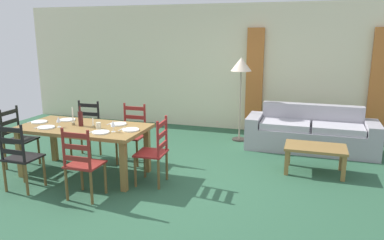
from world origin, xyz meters
name	(u,v)px	position (x,y,z in m)	size (l,w,h in m)	color
ground_plane	(167,181)	(0.00, 0.00, -0.01)	(9.60, 9.60, 0.02)	#2A553B
wall_far	(221,68)	(0.00, 3.30, 1.35)	(9.60, 0.16, 2.70)	beige
curtain_panel_left	(254,81)	(0.76, 3.16, 1.10)	(0.35, 0.08, 2.20)	#BA6A2F
curtain_panel_right	(379,86)	(3.16, 3.16, 1.10)	(0.35, 0.08, 2.20)	#BA6A2F
dining_table	(83,132)	(-1.26, -0.15, 0.66)	(1.90, 0.96, 0.75)	olive
dining_chair_near_left	(20,157)	(-1.74, -0.92, 0.48)	(0.42, 0.41, 0.96)	black
dining_chair_near_right	(83,164)	(-0.79, -0.89, 0.48)	(0.42, 0.41, 0.96)	maroon
dining_chair_far_left	(86,130)	(-1.70, 0.58, 0.48)	(0.44, 0.42, 0.96)	black
dining_chair_far_right	(132,134)	(-0.84, 0.59, 0.48)	(0.43, 0.41, 0.96)	maroon
dining_chair_head_west	(18,138)	(-2.45, -0.18, 0.48)	(0.42, 0.44, 0.96)	black
dining_chair_head_east	(155,151)	(-0.12, -0.16, 0.48)	(0.43, 0.44, 0.96)	maroon
dinner_plate_near_left	(46,127)	(-1.71, -0.40, 0.76)	(0.24, 0.24, 0.02)	white
fork_near_left	(38,127)	(-1.86, -0.40, 0.75)	(0.02, 0.17, 0.01)	silver
dinner_plate_near_right	(101,132)	(-0.81, -0.40, 0.76)	(0.24, 0.24, 0.02)	white
fork_near_right	(91,132)	(-0.96, -0.40, 0.75)	(0.02, 0.17, 0.01)	silver
dinner_plate_far_left	(67,120)	(-1.71, 0.10, 0.76)	(0.24, 0.24, 0.02)	white
fork_far_left	(59,120)	(-1.86, 0.10, 0.75)	(0.02, 0.17, 0.01)	silver
dinner_plate_far_right	(118,124)	(-0.81, 0.10, 0.76)	(0.24, 0.24, 0.02)	white
fork_far_right	(110,124)	(-0.96, 0.10, 0.75)	(0.02, 0.17, 0.01)	silver
dinner_plate_head_west	(39,122)	(-2.04, -0.15, 0.76)	(0.24, 0.24, 0.02)	white
fork_head_west	(31,122)	(-2.19, -0.15, 0.75)	(0.02, 0.17, 0.01)	silver
dinner_plate_head_east	(131,130)	(-0.48, -0.15, 0.76)	(0.24, 0.24, 0.02)	white
fork_head_east	(121,129)	(-0.63, -0.15, 0.75)	(0.02, 0.17, 0.01)	silver
wine_bottle	(81,118)	(-1.30, -0.14, 0.87)	(0.07, 0.07, 0.32)	#471919
wine_glass_near_left	(58,120)	(-1.56, -0.30, 0.86)	(0.06, 0.06, 0.16)	white
wine_glass_near_right	(113,124)	(-0.67, -0.30, 0.86)	(0.06, 0.06, 0.16)	white
coffee_cup_primary	(98,125)	(-0.97, -0.19, 0.80)	(0.07, 0.07, 0.09)	beige
candle_tall	(73,120)	(-1.44, -0.13, 0.83)	(0.05, 0.05, 0.27)	#998C66
candle_short	(93,125)	(-1.06, -0.19, 0.79)	(0.05, 0.05, 0.15)	#998C66
couch	(310,134)	(1.96, 2.20, 0.29)	(2.29, 0.82, 0.80)	#9F9CA5
coffee_table	(315,150)	(2.04, 0.98, 0.36)	(0.90, 0.56, 0.42)	olive
standing_lamp	(241,69)	(0.61, 2.38, 1.41)	(0.40, 0.40, 1.64)	#332D28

